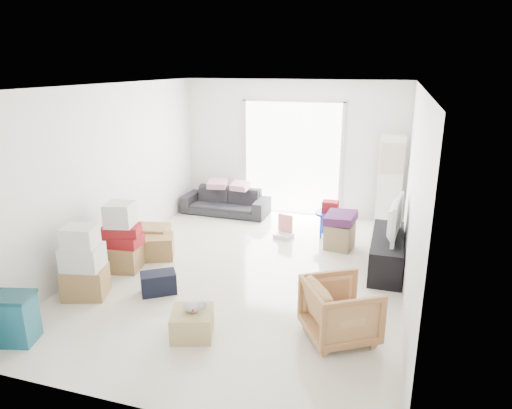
{
  "coord_description": "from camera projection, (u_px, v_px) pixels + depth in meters",
  "views": [
    {
      "loc": [
        1.99,
        -5.93,
        2.97
      ],
      "look_at": [
        0.1,
        0.2,
        1.0
      ],
      "focal_mm": 32.0,
      "sensor_mm": 36.0,
      "label": 1
    }
  ],
  "objects": [
    {
      "name": "armchair",
      "position": [
        341.0,
        308.0,
        5.08
      ],
      "size": [
        0.97,
        0.99,
        0.76
      ],
      "primitive_type": "imported",
      "rotation": [
        0.0,
        0.0,
        2.12
      ],
      "color": "tan",
      "rests_on": "room_shell"
    },
    {
      "name": "pillow_left",
      "position": [
        217.0,
        177.0,
        9.37
      ],
      "size": [
        0.47,
        0.4,
        0.13
      ],
      "primitive_type": "cube",
      "rotation": [
        0.0,
        0.0,
        0.18
      ],
      "color": "#C59096",
      "rests_on": "sofa"
    },
    {
      "name": "ottoman",
      "position": [
        340.0,
        236.0,
        7.64
      ],
      "size": [
        0.5,
        0.5,
        0.43
      ],
      "primitive_type": "cube",
      "rotation": [
        0.0,
        0.0,
        -0.17
      ],
      "color": "olive",
      "rests_on": "room_shell"
    },
    {
      "name": "storage_bins",
      "position": [
        12.0,
        318.0,
        5.03
      ],
      "size": [
        0.57,
        0.46,
        0.57
      ],
      "rotation": [
        0.0,
        0.0,
        0.26
      ],
      "color": "#155267",
      "rests_on": "room_shell"
    },
    {
      "name": "wood_crate",
      "position": [
        192.0,
        323.0,
        5.18
      ],
      "size": [
        0.57,
        0.57,
        0.3
      ],
      "primitive_type": "cube",
      "rotation": [
        0.0,
        0.0,
        0.31
      ],
      "color": "tan",
      "rests_on": "room_shell"
    },
    {
      "name": "room_shell",
      "position": [
        245.0,
        184.0,
        6.46
      ],
      "size": [
        4.98,
        6.48,
        3.18
      ],
      "color": "beige",
      "rests_on": "ground"
    },
    {
      "name": "loose_box",
      "position": [
        159.0,
        247.0,
        7.28
      ],
      "size": [
        0.58,
        0.58,
        0.37
      ],
      "primitive_type": "cube",
      "rotation": [
        0.0,
        0.0,
        0.41
      ],
      "color": "olive",
      "rests_on": "room_shell"
    },
    {
      "name": "tv_console",
      "position": [
        387.0,
        252.0,
        6.88
      ],
      "size": [
        0.46,
        1.54,
        0.51
      ],
      "primitive_type": "cube",
      "color": "black",
      "rests_on": "room_shell"
    },
    {
      "name": "blanket",
      "position": [
        340.0,
        220.0,
        7.56
      ],
      "size": [
        0.53,
        0.53,
        0.14
      ],
      "primitive_type": "cube",
      "rotation": [
        0.0,
        0.0,
        -0.14
      ],
      "color": "#522256",
      "rests_on": "ottoman"
    },
    {
      "name": "sliding_door",
      "position": [
        292.0,
        154.0,
        9.21
      ],
      "size": [
        2.1,
        0.04,
        2.33
      ],
      "color": "white",
      "rests_on": "room_shell"
    },
    {
      "name": "box_stack_a",
      "position": [
        84.0,
        265.0,
        5.99
      ],
      "size": [
        0.65,
        0.6,
        0.98
      ],
      "rotation": [
        0.0,
        0.0,
        0.25
      ],
      "color": "olive",
      "rests_on": "room_shell"
    },
    {
      "name": "television",
      "position": [
        389.0,
        232.0,
        6.79
      ],
      "size": [
        0.66,
        1.05,
        0.13
      ],
      "primitive_type": "imported",
      "rotation": [
        0.0,
        0.0,
        1.48
      ],
      "color": "black",
      "rests_on": "tv_console"
    },
    {
      "name": "box_stack_c",
      "position": [
        152.0,
        238.0,
        7.6
      ],
      "size": [
        0.65,
        0.57,
        0.41
      ],
      "rotation": [
        0.0,
        0.0,
        0.19
      ],
      "color": "olive",
      "rests_on": "room_shell"
    },
    {
      "name": "duffel_bag",
      "position": [
        159.0,
        283.0,
        6.15
      ],
      "size": [
        0.54,
        0.49,
        0.29
      ],
      "primitive_type": "cube",
      "rotation": [
        0.0,
        0.0,
        0.6
      ],
      "color": "black",
      "rests_on": "room_shell"
    },
    {
      "name": "toy_walker",
      "position": [
        284.0,
        231.0,
        8.17
      ],
      "size": [
        0.36,
        0.33,
        0.4
      ],
      "rotation": [
        0.0,
        0.0,
        -0.28
      ],
      "color": "silver",
      "rests_on": "room_shell"
    },
    {
      "name": "plush_bunny",
      "position": [
        194.0,
        307.0,
        5.12
      ],
      "size": [
        0.27,
        0.15,
        0.14
      ],
      "rotation": [
        0.0,
        0.0,
        -0.26
      ],
      "color": "#B2ADA8",
      "rests_on": "wood_crate"
    },
    {
      "name": "sofa",
      "position": [
        225.0,
        197.0,
        9.39
      ],
      "size": [
        1.79,
        0.56,
        0.7
      ],
      "primitive_type": "imported",
      "rotation": [
        0.0,
        0.0,
        -0.02
      ],
      "color": "#2A2A30",
      "rests_on": "room_shell"
    },
    {
      "name": "ac_tower",
      "position": [
        390.0,
        182.0,
        8.47
      ],
      "size": [
        0.45,
        0.3,
        1.75
      ],
      "primitive_type": "cube",
      "color": "white",
      "rests_on": "room_shell"
    },
    {
      "name": "kids_table",
      "position": [
        330.0,
        211.0,
        8.09
      ],
      "size": [
        0.54,
        0.54,
        0.66
      ],
      "rotation": [
        0.0,
        0.0,
        -0.21
      ],
      "color": "#0F2ACF",
      "rests_on": "room_shell"
    },
    {
      "name": "box_stack_b",
      "position": [
        122.0,
        241.0,
        6.81
      ],
      "size": [
        0.61,
        0.59,
        1.04
      ],
      "rotation": [
        0.0,
        0.0,
        0.22
      ],
      "color": "olive",
      "rests_on": "room_shell"
    },
    {
      "name": "pillow_right",
      "position": [
        240.0,
        178.0,
        9.22
      ],
      "size": [
        0.43,
        0.36,
        0.13
      ],
      "primitive_type": "cube",
      "rotation": [
        0.0,
        0.0,
        -0.13
      ],
      "color": "#C59096",
      "rests_on": "sofa"
    }
  ]
}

